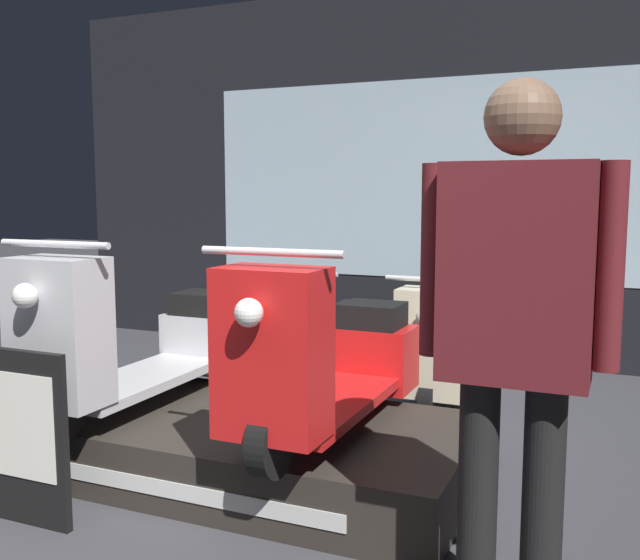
# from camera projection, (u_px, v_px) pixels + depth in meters

# --- Properties ---
(shop_wall_back) EXTENTS (7.06, 0.09, 3.20)m
(shop_wall_back) POSITION_uv_depth(u_px,v_px,m) (422.00, 174.00, 6.16)
(shop_wall_back) COLOR black
(shop_wall_back) RESTS_ON ground_plane
(display_platform) EXTENTS (2.43, 1.15, 0.31)m
(display_platform) POSITION_uv_depth(u_px,v_px,m) (233.00, 444.00, 3.67)
(display_platform) COLOR #2D2823
(display_platform) RESTS_ON ground_plane
(scooter_display_left) EXTENTS (0.61, 1.63, 0.92)m
(scooter_display_left) POSITION_uv_depth(u_px,v_px,m) (135.00, 342.00, 3.76)
(scooter_display_left) COLOR black
(scooter_display_left) RESTS_ON display_platform
(scooter_display_right) EXTENTS (0.61, 1.63, 0.92)m
(scooter_display_right) POSITION_uv_depth(u_px,v_px,m) (325.00, 361.00, 3.33)
(scooter_display_right) COLOR black
(scooter_display_right) RESTS_ON display_platform
(scooter_backrow_0) EXTENTS (0.61, 1.63, 0.92)m
(scooter_backrow_0) POSITION_uv_depth(u_px,v_px,m) (327.00, 339.00, 5.34)
(scooter_backrow_0) COLOR black
(scooter_backrow_0) RESTS_ON ground_plane
(scooter_backrow_1) EXTENTS (0.61, 1.63, 0.92)m
(scooter_backrow_1) POSITION_uv_depth(u_px,v_px,m) (451.00, 350.00, 4.97)
(scooter_backrow_1) COLOR black
(scooter_backrow_1) RESTS_ON ground_plane
(person_right_browsing) EXTENTS (0.62, 0.26, 1.78)m
(person_right_browsing) POSITION_uv_depth(u_px,v_px,m) (516.00, 312.00, 2.23)
(person_right_browsing) COLOR black
(person_right_browsing) RESTS_ON ground_plane
(price_sign_board) EXTENTS (0.50, 0.04, 0.77)m
(price_sign_board) POSITION_uv_depth(u_px,v_px,m) (22.00, 436.00, 3.09)
(price_sign_board) COLOR black
(price_sign_board) RESTS_ON ground_plane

